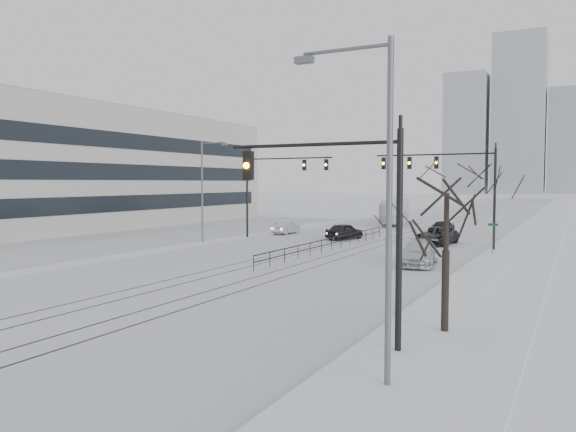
% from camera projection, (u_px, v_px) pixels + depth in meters
% --- Properties ---
extents(road, '(22.00, 260.00, 0.02)m').
position_uv_depth(road, '(424.00, 225.00, 70.95)').
color(road, silver).
rests_on(road, ground).
extents(sidewalk_east, '(5.00, 260.00, 0.16)m').
position_uv_depth(sidewalk_east, '(541.00, 228.00, 64.74)').
color(sidewalk_east, white).
rests_on(sidewalk_east, ground).
extents(curb, '(0.10, 260.00, 0.12)m').
position_uv_depth(curb, '(518.00, 227.00, 65.87)').
color(curb, gray).
rests_on(curb, ground).
extents(parking_strip, '(14.00, 60.00, 0.03)m').
position_uv_depth(parking_strip, '(172.00, 234.00, 58.00)').
color(parking_strip, silver).
rests_on(parking_strip, ground).
extents(tram_rails, '(5.30, 180.00, 0.01)m').
position_uv_depth(tram_rails, '(373.00, 239.00, 53.23)').
color(tram_rails, black).
rests_on(tram_rails, ground).
extents(office_building, '(20.20, 62.20, 14.11)m').
position_uv_depth(office_building, '(50.00, 168.00, 65.83)').
color(office_building, '#B6B2AC').
rests_on(office_building, ground).
extents(skyline, '(96.00, 48.00, 72.00)m').
position_uv_depth(skyline, '(551.00, 127.00, 256.08)').
color(skyline, '#969CA5').
rests_on(skyline, ground).
extents(traffic_mast_near, '(6.10, 0.37, 7.00)m').
position_uv_depth(traffic_mast_near, '(350.00, 208.00, 17.87)').
color(traffic_mast_near, black).
rests_on(traffic_mast_near, ground).
extents(traffic_mast_ne, '(9.60, 0.37, 8.00)m').
position_uv_depth(traffic_mast_ne, '(451.00, 177.00, 44.70)').
color(traffic_mast_ne, black).
rests_on(traffic_mast_ne, ground).
extents(traffic_mast_nw, '(9.10, 0.37, 8.00)m').
position_uv_depth(traffic_mast_nw, '(274.00, 180.00, 53.27)').
color(traffic_mast_nw, black).
rests_on(traffic_mast_nw, ground).
extents(street_light_east, '(2.73, 0.25, 9.00)m').
position_uv_depth(street_light_east, '(378.00, 189.00, 14.30)').
color(street_light_east, '#595B60').
rests_on(street_light_east, ground).
extents(street_light_west, '(2.73, 0.25, 9.00)m').
position_uv_depth(street_light_west, '(205.00, 184.00, 49.67)').
color(street_light_west, '#595B60').
rests_on(street_light_west, ground).
extents(bare_tree, '(4.40, 4.40, 6.10)m').
position_uv_depth(bare_tree, '(447.00, 208.00, 19.43)').
color(bare_tree, black).
rests_on(bare_tree, ground).
extents(median_fence, '(0.06, 24.00, 1.00)m').
position_uv_depth(median_fence, '(332.00, 243.00, 44.34)').
color(median_fence, black).
rests_on(median_fence, ground).
extents(street_sign, '(0.70, 0.06, 2.40)m').
position_uv_depth(street_sign, '(493.00, 234.00, 40.62)').
color(street_sign, '#595B60').
rests_on(street_sign, ground).
extents(sedan_sb_inner, '(2.64, 4.72, 1.52)m').
position_uv_depth(sedan_sb_inner, '(344.00, 231.00, 52.64)').
color(sedan_sb_inner, black).
rests_on(sedan_sb_inner, ground).
extents(sedan_sb_outer, '(1.41, 4.00, 1.32)m').
position_uv_depth(sedan_sb_outer, '(286.00, 228.00, 58.10)').
color(sedan_sb_outer, '#B0B3B9').
rests_on(sedan_sb_outer, ground).
extents(sedan_nb_front, '(2.98, 5.57, 1.49)m').
position_uv_depth(sedan_nb_front, '(437.00, 236.00, 48.22)').
color(sedan_nb_front, black).
rests_on(sedan_nb_front, ground).
extents(sedan_nb_right, '(2.80, 5.51, 1.53)m').
position_uv_depth(sedan_nb_right, '(419.00, 254.00, 36.18)').
color(sedan_nb_right, silver).
rests_on(sedan_nb_right, ground).
extents(sedan_nb_far, '(2.30, 4.35, 1.41)m').
position_uv_depth(sedan_nb_far, '(441.00, 227.00, 58.03)').
color(sedan_nb_far, black).
rests_on(sedan_nb_far, ground).
extents(box_truck, '(4.92, 11.92, 3.24)m').
position_uv_depth(box_truck, '(395.00, 212.00, 71.19)').
color(box_truck, white).
rests_on(box_truck, ground).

